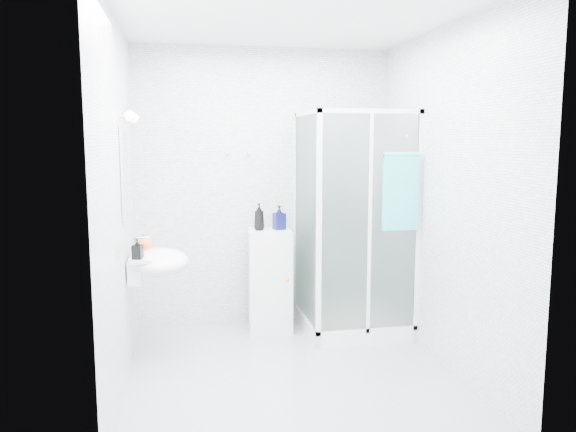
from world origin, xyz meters
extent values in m
cube|color=white|center=(0.00, 0.00, 1.30)|extent=(2.40, 2.60, 2.60)
cube|color=#A1A3A5|center=(0.00, 0.00, 0.00)|extent=(2.40, 2.60, 0.01)
cube|color=white|center=(0.00, 0.00, 2.60)|extent=(2.40, 2.60, 0.01)
cube|color=white|center=(0.75, 0.85, 0.06)|extent=(0.90, 0.90, 0.12)
cube|color=white|center=(0.32, 0.85, 1.98)|extent=(0.04, 0.90, 0.04)
cube|color=white|center=(0.75, 0.42, 1.98)|extent=(0.90, 0.04, 0.04)
cube|color=white|center=(0.32, 0.42, 1.00)|extent=(0.04, 0.04, 2.00)
cube|color=white|center=(0.31, 0.85, 1.04)|extent=(0.02, 0.82, 1.84)
cube|color=white|center=(0.75, 0.41, 1.04)|extent=(0.82, 0.02, 1.84)
cube|color=white|center=(0.75, 0.42, 1.04)|extent=(0.03, 0.04, 1.84)
cylinder|color=silver|center=(0.75, 1.24, 1.35)|extent=(0.02, 0.02, 1.00)
cylinder|color=silver|center=(0.75, 1.21, 1.82)|extent=(0.09, 0.05, 0.09)
cylinder|color=silver|center=(0.80, 1.27, 1.05)|extent=(0.12, 0.04, 0.12)
cylinder|color=silver|center=(1.03, 0.38, 1.78)|extent=(0.03, 0.05, 0.03)
cube|color=white|center=(-1.14, 0.45, 0.75)|extent=(0.10, 0.40, 0.18)
ellipsoid|color=white|center=(-0.96, 0.45, 0.80)|extent=(0.46, 0.56, 0.20)
cube|color=white|center=(-1.08, 0.45, 0.85)|extent=(0.16, 0.50, 0.02)
cylinder|color=silver|center=(-1.14, 0.45, 0.93)|extent=(0.04, 0.04, 0.16)
cylinder|color=silver|center=(-1.09, 0.45, 0.99)|extent=(0.12, 0.02, 0.02)
cube|color=white|center=(-1.19, 0.45, 1.50)|extent=(0.02, 0.60, 0.70)
cylinder|color=silver|center=(-1.17, 0.29, 1.92)|extent=(0.05, 0.04, 0.04)
sphere|color=white|center=(-1.13, 0.29, 1.92)|extent=(0.08, 0.08, 0.08)
cylinder|color=silver|center=(-1.17, 0.61, 1.92)|extent=(0.05, 0.04, 0.04)
sphere|color=white|center=(-1.13, 0.61, 1.92)|extent=(0.08, 0.08, 0.08)
cylinder|color=silver|center=(-0.35, 1.27, 1.62)|extent=(0.02, 0.04, 0.02)
sphere|color=silver|center=(-0.35, 1.25, 1.62)|extent=(0.03, 0.03, 0.03)
cylinder|color=silver|center=(-0.15, 1.27, 1.62)|extent=(0.02, 0.04, 0.02)
sphere|color=silver|center=(-0.15, 1.25, 1.62)|extent=(0.03, 0.03, 0.03)
cube|color=white|center=(0.01, 1.01, 0.47)|extent=(0.42, 0.42, 0.94)
cube|color=white|center=(0.01, 0.82, 0.47)|extent=(0.35, 0.04, 0.80)
sphere|color=orange|center=(0.13, 0.80, 0.51)|extent=(0.03, 0.03, 0.03)
cube|color=#32BDBB|center=(1.00, 0.36, 1.32)|extent=(0.30, 0.04, 0.62)
cylinder|color=#32BDBB|center=(1.00, 0.36, 1.63)|extent=(0.30, 0.04, 0.04)
imported|color=black|center=(-0.09, 1.01, 1.06)|extent=(0.12, 0.12, 0.25)
imported|color=#0B0D46|center=(0.10, 1.02, 1.05)|extent=(0.12, 0.12, 0.22)
imported|color=orange|center=(-1.08, 0.55, 0.94)|extent=(0.15, 0.15, 0.15)
imported|color=black|center=(-1.11, 0.29, 0.94)|extent=(0.09, 0.09, 0.16)
camera|label=1|loc=(-0.78, -3.97, 1.75)|focal=35.00mm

